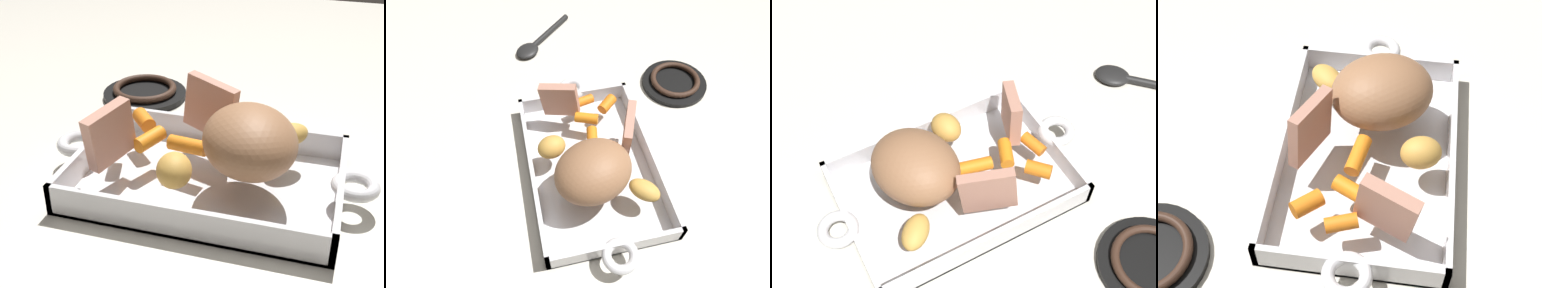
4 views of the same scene
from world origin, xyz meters
The scene contains 13 objects.
ground_plane centered at (0.00, 0.00, 0.00)m, with size 2.12×2.12×0.00m, color silver.
roasting_dish centered at (0.00, 0.00, 0.01)m, with size 0.45×0.24×0.04m.
pork_roast centered at (-0.06, 0.01, 0.09)m, with size 0.14×0.12×0.09m, color #986846.
roast_slice_thin centered at (0.12, 0.04, 0.08)m, with size 0.02×0.07×0.07m, color tan.
roast_slice_outer centered at (0.02, -0.07, 0.09)m, with size 0.02×0.08×0.08m, color tan.
baby_carrot_northeast centered at (0.11, -0.06, 0.06)m, with size 0.02×0.02×0.04m, color orange.
baby_carrot_center_left centered at (0.03, -0.01, 0.06)m, with size 0.02×0.02×0.06m, color orange.
baby_carrot_northwest centered at (0.14, -0.01, 0.05)m, with size 0.02×0.02×0.04m, color orange.
baby_carrot_short centered at (0.09, -0.01, 0.06)m, with size 0.02×0.02×0.05m, color orange.
potato_halved centered at (0.02, 0.07, 0.07)m, with size 0.05×0.04×0.04m, color gold.
potato_corner centered at (-0.10, -0.07, 0.06)m, with size 0.06×0.04×0.03m, color gold.
stove_burner_rear centered at (0.19, -0.25, 0.01)m, with size 0.15×0.15×0.02m.
serving_spoon centered at (0.41, 0.05, 0.01)m, with size 0.17×0.18×0.02m.
Camera 3 is at (-0.20, -0.40, 0.71)m, focal length 48.05 mm.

